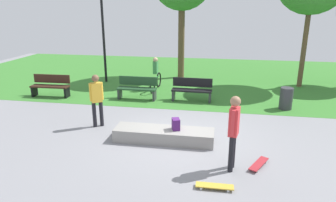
{
  "coord_description": "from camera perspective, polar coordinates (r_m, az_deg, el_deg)",
  "views": [
    {
      "loc": [
        1.11,
        -8.2,
        3.72
      ],
      "look_at": [
        -0.37,
        0.33,
        0.99
      ],
      "focal_mm": 32.7,
      "sensor_mm": 36.0,
      "label": 1
    }
  ],
  "objects": [
    {
      "name": "concrete_ledge",
      "position": [
        8.75,
        -0.76,
        -6.36
      ],
      "size": [
        2.82,
        0.74,
        0.37
      ],
      "primitive_type": "cube",
      "color": "gray",
      "rests_on": "ground_plane"
    },
    {
      "name": "park_bench_by_oak",
      "position": [
        13.82,
        -21.02,
        2.76
      ],
      "size": [
        1.61,
        0.51,
        0.91
      ],
      "color": "#331E14",
      "rests_on": "ground_plane"
    },
    {
      "name": "ground_plane",
      "position": [
        9.08,
        1.97,
        -6.72
      ],
      "size": [
        28.0,
        28.0,
        0.0
      ],
      "primitive_type": "plane",
      "color": "gray"
    },
    {
      "name": "trash_bin",
      "position": [
        12.13,
        21.15,
        0.44
      ],
      "size": [
        0.47,
        0.47,
        0.82
      ],
      "primitive_type": "cylinder",
      "color": "#333338",
      "rests_on": "ground_plane"
    },
    {
      "name": "lamp_post",
      "position": [
        15.43,
        -12.02,
        13.12
      ],
      "size": [
        0.28,
        0.28,
        4.37
      ],
      "color": "black",
      "rests_on": "ground_plane"
    },
    {
      "name": "skateboard_by_ledge",
      "position": [
        6.78,
        8.68,
        -15.4
      ],
      "size": [
        0.8,
        0.21,
        0.08
      ],
      "color": "gold",
      "rests_on": "ground_plane"
    },
    {
      "name": "grass_lawn",
      "position": [
        16.86,
        5.85,
        4.67
      ],
      "size": [
        26.6,
        11.59,
        0.01
      ],
      "primitive_type": "cube",
      "color": "#387A2D",
      "rests_on": "ground_plane"
    },
    {
      "name": "cyclist_on_bicycle",
      "position": [
        13.91,
        -2.32,
        4.66
      ],
      "size": [
        0.22,
        1.82,
        1.52
      ],
      "color": "black",
      "rests_on": "ground_plane"
    },
    {
      "name": "park_bench_center_lawn",
      "position": [
        12.33,
        4.48,
        2.21
      ],
      "size": [
        1.61,
        0.51,
        0.91
      ],
      "color": "black",
      "rests_on": "ground_plane"
    },
    {
      "name": "backpack_on_ledge",
      "position": [
        8.6,
        1.48,
        -4.33
      ],
      "size": [
        0.28,
        0.33,
        0.32
      ],
      "primitive_type": "cube",
      "rotation": [
        0.0,
        0.0,
        5.04
      ],
      "color": "#4C1E66",
      "rests_on": "concrete_ledge"
    },
    {
      "name": "skater_performing_trick",
      "position": [
        7.12,
        12.15,
        -4.82
      ],
      "size": [
        0.26,
        0.42,
        1.8
      ],
      "color": "black",
      "rests_on": "ground_plane"
    },
    {
      "name": "skateboard_spare",
      "position": [
        7.83,
        16.57,
        -11.16
      ],
      "size": [
        0.55,
        0.8,
        0.08
      ],
      "color": "#A5262D",
      "rests_on": "ground_plane"
    },
    {
      "name": "park_bench_far_right",
      "position": [
        12.6,
        -5.75,
        2.51
      ],
      "size": [
        1.6,
        0.48,
        0.91
      ],
      "color": "#1E4223",
      "rests_on": "ground_plane"
    },
    {
      "name": "skater_watching",
      "position": [
        9.78,
        -13.16,
        0.78
      ],
      "size": [
        0.38,
        0.34,
        1.69
      ],
      "color": "black",
      "rests_on": "ground_plane"
    }
  ]
}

